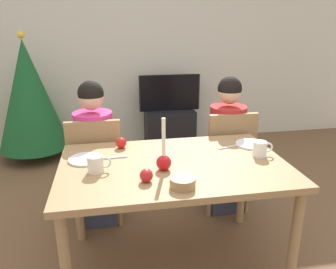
{
  "coord_description": "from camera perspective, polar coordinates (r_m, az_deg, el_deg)",
  "views": [
    {
      "loc": [
        -0.37,
        -1.85,
        1.58
      ],
      "look_at": [
        0.0,
        0.2,
        0.87
      ],
      "focal_mm": 35.52,
      "sensor_mm": 36.0,
      "label": 1
    }
  ],
  "objects": [
    {
      "name": "fork_left",
      "position": [
        2.16,
        -9.38,
        -3.97
      ],
      "size": [
        0.18,
        0.03,
        0.01
      ],
      "primitive_type": "cube",
      "rotation": [
        0.0,
        0.0,
        0.07
      ],
      "color": "silver",
      "rests_on": "dining_table"
    },
    {
      "name": "dining_table",
      "position": [
        2.1,
        0.98,
        -6.99
      ],
      "size": [
        1.4,
        0.9,
        0.75
      ],
      "color": "#99754C",
      "rests_on": "ground"
    },
    {
      "name": "mug_left",
      "position": [
        1.97,
        -12.25,
        -4.97
      ],
      "size": [
        0.14,
        0.09,
        0.1
      ],
      "color": "silver",
      "rests_on": "dining_table"
    },
    {
      "name": "person_right_child",
      "position": [
        2.86,
        9.96,
        -2.23
      ],
      "size": [
        0.3,
        0.3,
        1.17
      ],
      "color": "#33384C",
      "rests_on": "ground"
    },
    {
      "name": "ground_plane",
      "position": [
        2.47,
        0.89,
        -21.08
      ],
      "size": [
        7.68,
        7.68,
        0.0
      ],
      "primitive_type": "plane",
      "color": "brown"
    },
    {
      "name": "chair_right",
      "position": [
        2.85,
        10.11,
        -3.54
      ],
      "size": [
        0.4,
        0.4,
        0.9
      ],
      "color": "#99754C",
      "rests_on": "ground"
    },
    {
      "name": "apple_by_left_plate",
      "position": [
        2.32,
        -8.05,
        -1.41
      ],
      "size": [
        0.07,
        0.07,
        0.07
      ],
      "primitive_type": "sphere",
      "color": "red",
      "rests_on": "dining_table"
    },
    {
      "name": "christmas_tree",
      "position": [
        4.18,
        -22.73,
        6.21
      ],
      "size": [
        0.8,
        0.8,
        1.49
      ],
      "color": "brown",
      "rests_on": "ground"
    },
    {
      "name": "plate_left",
      "position": [
        2.17,
        -13.88,
        -4.13
      ],
      "size": [
        0.22,
        0.22,
        0.01
      ],
      "primitive_type": "cylinder",
      "color": "silver",
      "rests_on": "dining_table"
    },
    {
      "name": "apple_near_candle",
      "position": [
        1.83,
        -3.75,
        -7.03
      ],
      "size": [
        0.07,
        0.07,
        0.07
      ],
      "primitive_type": "sphere",
      "color": "red",
      "rests_on": "dining_table"
    },
    {
      "name": "plate_right",
      "position": [
        2.43,
        14.1,
        -1.61
      ],
      "size": [
        0.22,
        0.22,
        0.01
      ],
      "primitive_type": "cylinder",
      "color": "silver",
      "rests_on": "dining_table"
    },
    {
      "name": "person_left_child",
      "position": [
        2.7,
        -12.34,
        -3.7
      ],
      "size": [
        0.3,
        0.3,
        1.17
      ],
      "color": "#33384C",
      "rests_on": "ground"
    },
    {
      "name": "mug_right",
      "position": [
        2.24,
        15.58,
        -2.37
      ],
      "size": [
        0.13,
        0.09,
        0.1
      ],
      "color": "white",
      "rests_on": "dining_table"
    },
    {
      "name": "bowl_walnuts",
      "position": [
        1.77,
        2.53,
        -8.22
      ],
      "size": [
        0.14,
        0.14,
        0.06
      ],
      "primitive_type": "cylinder",
      "color": "#99754C",
      "rests_on": "dining_table"
    },
    {
      "name": "tv_stand",
      "position": [
        4.43,
        0.27,
        1.21
      ],
      "size": [
        0.64,
        0.4,
        0.48
      ],
      "primitive_type": "cube",
      "color": "black",
      "rests_on": "ground"
    },
    {
      "name": "chair_left",
      "position": [
        2.69,
        -12.27,
        -5.09
      ],
      "size": [
        0.4,
        0.4,
        0.9
      ],
      "color": "#99754C",
      "rests_on": "ground"
    },
    {
      "name": "candle_centerpiece",
      "position": [
        1.95,
        -0.74,
        -4.3
      ],
      "size": [
        0.09,
        0.09,
        0.32
      ],
      "color": "red",
      "rests_on": "dining_table"
    },
    {
      "name": "back_wall",
      "position": [
        4.48,
        -5.69,
        15.13
      ],
      "size": [
        6.4,
        0.1,
        2.6
      ],
      "primitive_type": "cube",
      "color": "beige",
      "rests_on": "ground"
    },
    {
      "name": "fork_right",
      "position": [
        2.36,
        10.55,
        -2.09
      ],
      "size": [
        0.18,
        0.06,
        0.01
      ],
      "primitive_type": "cube",
      "rotation": [
        0.0,
        0.0,
        0.27
      ],
      "color": "silver",
      "rests_on": "dining_table"
    },
    {
      "name": "tv",
      "position": [
        4.32,
        0.27,
        7.17
      ],
      "size": [
        0.79,
        0.05,
        0.46
      ],
      "color": "black",
      "rests_on": "tv_stand"
    }
  ]
}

